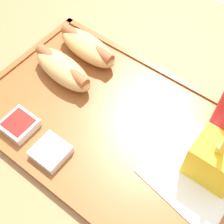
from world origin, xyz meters
name	(u,v)px	position (x,y,z in m)	size (l,w,h in m)	color
dining_table	(107,208)	(0.00, 0.00, 0.37)	(1.01, 0.93, 0.75)	olive
food_tray	(112,123)	(-0.01, 0.04, 0.75)	(0.48, 0.31, 0.01)	brown
paper_napkin	(206,177)	(0.17, 0.04, 0.76)	(0.19, 0.17, 0.00)	white
hot_dog_far	(87,47)	(-0.15, 0.13, 0.78)	(0.14, 0.07, 0.04)	tan
hot_dog_near	(62,69)	(-0.15, 0.06, 0.78)	(0.14, 0.07, 0.04)	tan
fries_carton	(215,161)	(0.17, 0.06, 0.80)	(0.07, 0.06, 0.12)	gold
sauce_cup_mayo	(51,152)	(-0.05, -0.07, 0.77)	(0.05, 0.05, 0.02)	silver
sauce_cup_ketchup	(19,125)	(-0.13, -0.07, 0.77)	(0.05, 0.05, 0.02)	silver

